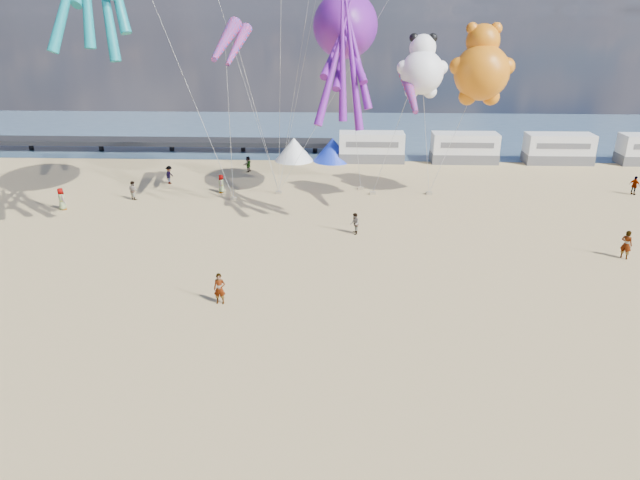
# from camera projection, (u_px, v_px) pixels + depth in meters

# --- Properties ---
(ground) EXTENTS (120.00, 120.00, 0.00)m
(ground) POSITION_uv_depth(u_px,v_px,m) (264.00, 411.00, 22.29)
(ground) COLOR tan
(ground) RESTS_ON ground
(water) EXTENTS (120.00, 120.00, 0.00)m
(water) POSITION_uv_depth(u_px,v_px,m) (319.00, 132.00, 73.25)
(water) COLOR #38536C
(water) RESTS_ON ground
(pier) EXTENTS (60.00, 3.00, 0.50)m
(pier) POSITION_uv_depth(u_px,v_px,m) (65.00, 141.00, 63.67)
(pier) COLOR black
(pier) RESTS_ON ground
(motorhome_0) EXTENTS (6.60, 2.50, 3.00)m
(motorhome_0) POSITION_uv_depth(u_px,v_px,m) (371.00, 147.00, 58.58)
(motorhome_0) COLOR silver
(motorhome_0) RESTS_ON ground
(motorhome_1) EXTENTS (6.60, 2.50, 3.00)m
(motorhome_1) POSITION_uv_depth(u_px,v_px,m) (464.00, 148.00, 58.25)
(motorhome_1) COLOR silver
(motorhome_1) RESTS_ON ground
(motorhome_2) EXTENTS (6.60, 2.50, 3.00)m
(motorhome_2) POSITION_uv_depth(u_px,v_px,m) (558.00, 149.00, 57.92)
(motorhome_2) COLOR silver
(motorhome_2) RESTS_ON ground
(tent_white) EXTENTS (4.00, 4.00, 2.40)m
(tent_white) POSITION_uv_depth(u_px,v_px,m) (294.00, 149.00, 58.98)
(tent_white) COLOR white
(tent_white) RESTS_ON ground
(tent_blue) EXTENTS (4.00, 4.00, 2.40)m
(tent_blue) POSITION_uv_depth(u_px,v_px,m) (333.00, 150.00, 58.84)
(tent_blue) COLOR #1933CC
(tent_blue) RESTS_ON ground
(standing_person) EXTENTS (0.64, 0.43, 1.73)m
(standing_person) POSITION_uv_depth(u_px,v_px,m) (220.00, 289.00, 30.17)
(standing_person) COLOR tan
(standing_person) RESTS_ON ground
(beachgoer_0) EXTENTS (0.74, 0.75, 1.75)m
(beachgoer_0) POSITION_uv_depth(u_px,v_px,m) (61.00, 199.00, 44.49)
(beachgoer_0) COLOR #7F6659
(beachgoer_0) RESTS_ON ground
(beachgoer_1) EXTENTS (0.91, 0.83, 1.55)m
(beachgoer_1) POSITION_uv_depth(u_px,v_px,m) (133.00, 190.00, 46.96)
(beachgoer_1) COLOR #7F6659
(beachgoer_1) RESTS_ON ground
(beachgoer_2) EXTENTS (0.75, 0.89, 1.64)m
(beachgoer_2) POSITION_uv_depth(u_px,v_px,m) (169.00, 175.00, 51.17)
(beachgoer_2) COLOR #7F6659
(beachgoer_2) RESTS_ON ground
(beachgoer_3) EXTENTS (1.10, 1.20, 1.62)m
(beachgoer_3) POSITION_uv_depth(u_px,v_px,m) (635.00, 186.00, 48.12)
(beachgoer_3) COLOR #7F6659
(beachgoer_3) RESTS_ON ground
(beachgoer_4) EXTENTS (0.63, 0.96, 1.52)m
(beachgoer_4) POSITION_uv_depth(u_px,v_px,m) (248.00, 164.00, 55.03)
(beachgoer_4) COLOR #7F6659
(beachgoer_4) RESTS_ON ground
(beachgoer_5) EXTENTS (1.59, 1.64, 1.87)m
(beachgoer_5) POSITION_uv_depth(u_px,v_px,m) (626.00, 245.00, 35.68)
(beachgoer_5) COLOR #7F6659
(beachgoer_5) RESTS_ON ground
(beachgoer_6) EXTENTS (0.44, 0.61, 1.57)m
(beachgoer_6) POSITION_uv_depth(u_px,v_px,m) (221.00, 184.00, 48.74)
(beachgoer_6) COLOR #7F6659
(beachgoer_6) RESTS_ON ground
(beachgoer_7) EXTENTS (0.56, 0.79, 1.53)m
(beachgoer_7) POSITION_uv_depth(u_px,v_px,m) (355.00, 224.00, 39.63)
(beachgoer_7) COLOR #7F6659
(beachgoer_7) RESTS_ON ground
(sandbag_a) EXTENTS (0.50, 0.35, 0.22)m
(sandbag_a) POSITION_uv_depth(u_px,v_px,m) (234.00, 198.00, 47.14)
(sandbag_a) COLOR gray
(sandbag_a) RESTS_ON ground
(sandbag_b) EXTENTS (0.50, 0.35, 0.22)m
(sandbag_b) POSITION_uv_depth(u_px,v_px,m) (361.00, 188.00, 49.87)
(sandbag_b) COLOR gray
(sandbag_b) RESTS_ON ground
(sandbag_c) EXTENTS (0.50, 0.35, 0.22)m
(sandbag_c) POSITION_uv_depth(u_px,v_px,m) (429.00, 193.00, 48.46)
(sandbag_c) COLOR gray
(sandbag_c) RESTS_ON ground
(sandbag_d) EXTENTS (0.50, 0.35, 0.22)m
(sandbag_d) POSITION_uv_depth(u_px,v_px,m) (373.00, 193.00, 48.48)
(sandbag_d) COLOR gray
(sandbag_d) RESTS_ON ground
(sandbag_e) EXTENTS (0.50, 0.35, 0.22)m
(sandbag_e) POSITION_uv_depth(u_px,v_px,m) (279.00, 192.00, 48.65)
(sandbag_e) COLOR gray
(sandbag_e) RESTS_ON ground
(kite_octopus_purple) EXTENTS (5.22, 10.19, 11.19)m
(kite_octopus_purple) POSITION_uv_depth(u_px,v_px,m) (345.00, 25.00, 41.32)
(kite_octopus_purple) COLOR #6B1793
(kite_panda) EXTENTS (4.81, 4.69, 5.35)m
(kite_panda) POSITION_uv_depth(u_px,v_px,m) (422.00, 72.00, 41.18)
(kite_panda) COLOR white
(kite_teddy_orange) EXTENTS (5.46, 5.19, 7.09)m
(kite_teddy_orange) POSITION_uv_depth(u_px,v_px,m) (481.00, 72.00, 42.94)
(kite_teddy_orange) COLOR orange
(windsock_left) EXTENTS (1.66, 6.32, 6.25)m
(windsock_left) POSITION_uv_depth(u_px,v_px,m) (225.00, 41.00, 40.87)
(windsock_left) COLOR red
(windsock_mid) EXTENTS (1.44, 5.32, 5.26)m
(windsock_mid) POSITION_uv_depth(u_px,v_px,m) (410.00, 91.00, 40.42)
(windsock_mid) COLOR red
(windsock_right) EXTENTS (1.80, 5.02, 4.93)m
(windsock_right) POSITION_uv_depth(u_px,v_px,m) (237.00, 46.00, 42.26)
(windsock_right) COLOR red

